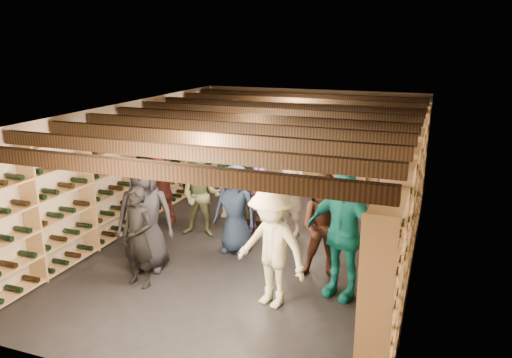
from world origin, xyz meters
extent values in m
plane|color=black|center=(0.00, 0.00, 0.00)|extent=(8.00, 8.00, 0.00)
cube|color=#C1AC96|center=(0.00, 4.00, 1.20)|extent=(5.50, 0.02, 2.40)
cube|color=#C1AC96|center=(0.00, -4.00, 1.20)|extent=(5.50, 0.02, 2.40)
cube|color=#C1AC96|center=(-2.75, 0.00, 1.20)|extent=(0.02, 8.00, 2.40)
cube|color=#C1AC96|center=(2.75, 0.00, 1.20)|extent=(0.02, 8.00, 2.40)
cube|color=beige|center=(0.00, 0.00, 2.40)|extent=(5.50, 8.00, 0.01)
cube|color=black|center=(0.00, -3.50, 2.26)|extent=(5.40, 0.12, 0.18)
cube|color=black|center=(0.00, -2.62, 2.26)|extent=(5.40, 0.12, 0.18)
cube|color=black|center=(0.00, -1.75, 2.26)|extent=(5.40, 0.12, 0.18)
cube|color=black|center=(0.00, -0.88, 2.26)|extent=(5.40, 0.12, 0.18)
cube|color=black|center=(0.00, 0.00, 2.26)|extent=(5.40, 0.12, 0.18)
cube|color=black|center=(0.00, 0.88, 2.26)|extent=(5.40, 0.12, 0.18)
cube|color=black|center=(0.00, 1.75, 2.26)|extent=(5.40, 0.12, 0.18)
cube|color=black|center=(0.00, 2.62, 2.26)|extent=(5.40, 0.12, 0.18)
cube|color=black|center=(0.00, 3.50, 2.26)|extent=(5.40, 0.12, 0.18)
cube|color=#A17A4E|center=(-2.57, 0.00, 1.07)|extent=(0.32, 7.50, 2.15)
cube|color=#A17A4E|center=(2.57, 0.00, 1.07)|extent=(0.32, 7.50, 2.15)
cube|color=#A17A4E|center=(0.00, 3.83, 1.07)|extent=(4.70, 0.30, 2.15)
cube|color=tan|center=(-0.29, 1.30, 0.09)|extent=(0.58, 0.47, 0.17)
cube|color=tan|center=(-0.29, 1.30, 0.26)|extent=(0.58, 0.47, 0.17)
cube|color=tan|center=(-0.29, 1.30, 0.43)|extent=(0.58, 0.47, 0.17)
cube|color=tan|center=(-0.29, 1.30, 0.59)|extent=(0.58, 0.47, 0.17)
cube|color=tan|center=(-0.35, 1.30, 0.09)|extent=(0.54, 0.40, 0.17)
cube|color=tan|center=(-0.35, 1.30, 0.26)|extent=(0.54, 0.40, 0.17)
cube|color=tan|center=(-0.35, 1.30, 0.43)|extent=(0.54, 0.40, 0.17)
cube|color=tan|center=(-0.13, 1.30, 0.09)|extent=(0.51, 0.35, 0.17)
imported|color=black|center=(-1.24, -1.55, 0.91)|extent=(1.04, 0.86, 1.83)
imported|color=black|center=(-1.05, -2.06, 0.77)|extent=(0.61, 0.45, 1.53)
imported|color=#535D3C|center=(-1.07, 0.04, 0.77)|extent=(0.85, 0.72, 1.55)
imported|color=beige|center=(0.98, -1.91, 0.85)|extent=(1.25, 0.95, 1.71)
imported|color=#12807B|center=(1.82, -1.32, 0.95)|extent=(1.21, 0.79, 1.91)
imported|color=brown|center=(-2.18, 0.47, 0.82)|extent=(1.53, 0.54, 1.64)
imported|color=#19263F|center=(-0.19, -0.41, 0.77)|extent=(0.76, 0.50, 1.54)
imported|color=gray|center=(0.48, 0.69, 0.86)|extent=(0.74, 0.62, 1.72)
imported|color=#48251A|center=(1.49, -0.88, 0.83)|extent=(0.89, 0.73, 1.67)
imported|color=beige|center=(-0.99, 1.16, 0.90)|extent=(1.28, 0.91, 1.80)
imported|color=#22442B|center=(-0.66, 0.72, 0.91)|extent=(1.10, 0.52, 1.82)
imported|color=#81598E|center=(-0.04, 0.47, 0.84)|extent=(1.60, 0.69, 1.68)
imported|color=#313236|center=(2.18, 1.18, 0.74)|extent=(0.86, 0.73, 1.49)
camera|label=1|loc=(2.97, -7.84, 3.59)|focal=35.00mm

